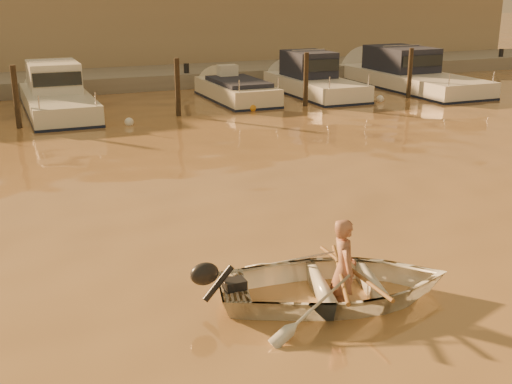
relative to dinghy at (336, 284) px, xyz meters
name	(u,v)px	position (x,y,z in m)	size (l,w,h in m)	color
ground_plane	(427,263)	(2.00, 0.52, -0.23)	(160.00, 160.00, 0.00)	#99653D
dinghy	(336,284)	(0.00, 0.00, 0.00)	(2.43, 3.40, 0.70)	silver
person	(344,269)	(0.10, -0.02, 0.23)	(0.56, 0.37, 1.53)	#A46952
outboard_motor	(233,288)	(-1.45, 0.37, 0.05)	(0.90, 0.40, 0.70)	black
oar_port	(354,272)	(0.24, -0.06, 0.19)	(0.06, 0.06, 2.10)	brown
oar_starboard	(340,272)	(0.05, -0.01, 0.19)	(0.06, 0.06, 2.10)	brown
moored_boat_2	(57,95)	(-2.03, 16.52, 0.39)	(2.16, 7.27, 1.75)	silver
moored_boat_3	(236,95)	(4.83, 16.52, -0.01)	(1.93, 5.62, 0.95)	beige
moored_boat_4	(315,80)	(8.34, 16.52, 0.39)	(2.13, 6.60, 1.75)	white
moored_boat_5	(411,74)	(13.17, 16.52, 0.39)	(2.72, 8.97, 1.75)	white
piling_1	(16,100)	(-3.50, 14.32, 0.67)	(0.18, 0.18, 2.20)	#2D2319
piling_2	(178,90)	(1.80, 14.32, 0.67)	(0.18, 0.18, 2.20)	#2D2319
piling_3	(306,82)	(6.80, 14.32, 0.67)	(0.18, 0.18, 2.20)	#2D2319
piling_4	(410,76)	(11.50, 14.32, 0.67)	(0.18, 0.18, 2.20)	#2D2319
fender_c	(129,122)	(-0.15, 13.38, -0.13)	(0.30, 0.30, 0.30)	white
fender_d	(252,108)	(4.56, 14.19, -0.13)	(0.30, 0.30, 0.30)	orange
fender_e	(380,99)	(9.97, 14.04, -0.13)	(0.30, 0.30, 0.30)	white
quay	(135,82)	(2.00, 22.02, -0.08)	(52.00, 4.00, 1.00)	gray
waterfront_building	(110,25)	(2.00, 27.52, 2.17)	(46.00, 7.00, 4.80)	#9E8466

